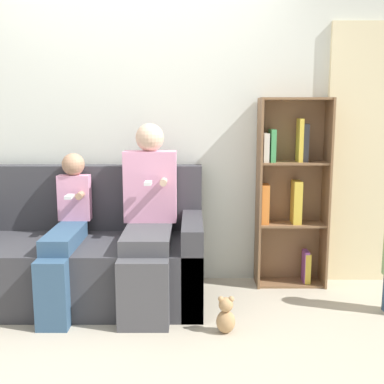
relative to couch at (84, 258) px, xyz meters
name	(u,v)px	position (x,y,z in m)	size (l,w,h in m)	color
ground_plane	(120,329)	(0.35, -0.53, -0.31)	(14.00, 14.00, 0.00)	#B2A893
back_wall	(135,128)	(0.35, 0.46, 0.96)	(10.00, 0.06, 2.55)	silver
curtain_panel	(378,156)	(2.33, 0.41, 0.74)	(0.81, 0.04, 2.10)	beige
couch	(84,258)	(0.00, 0.00, 0.00)	(1.81, 0.86, 0.98)	#38383D
adult_seated	(150,213)	(0.51, -0.09, 0.37)	(0.40, 0.83, 1.32)	#47474C
child_seated	(67,232)	(-0.08, -0.15, 0.24)	(0.24, 0.85, 1.09)	#335170
bookshelf	(292,191)	(1.62, 0.33, 0.46)	(0.56, 0.25, 1.51)	brown
teddy_bear	(227,316)	(1.05, -0.59, -0.20)	(0.12, 0.10, 0.25)	tan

